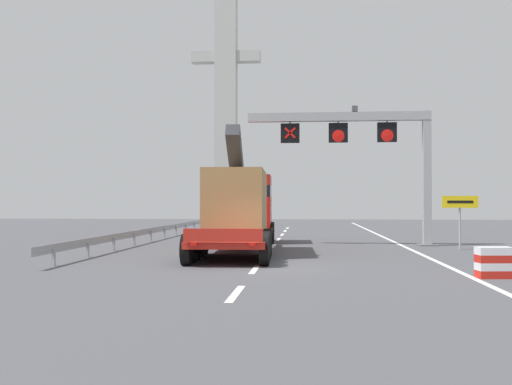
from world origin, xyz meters
The scene contains 9 objects.
ground centered at (0.00, 0.00, 0.00)m, with size 112.00×112.00×0.00m, color #4C4C51.
lane_markings centered at (-0.28, 12.00, 0.01)m, with size 0.20×38.60×0.01m.
edge_line_right centered at (6.20, 12.00, 0.01)m, with size 0.20×63.00×0.01m, color silver.
overhead_lane_gantry centered at (4.41, 10.33, 5.38)m, with size 9.55×0.90×7.13m.
heavy_haul_truck_red centered at (-1.68, 7.55, 1.99)m, with size 3.48×14.14×5.30m.
exit_sign_yellow centered at (8.47, 7.90, 1.92)m, with size 1.63×0.15×2.50m.
crash_barrier_striped centered at (6.83, -2.43, 0.45)m, with size 1.05×0.62×0.90m.
guardrail_left centered at (-7.34, 15.25, 0.56)m, with size 0.13×34.50×0.76m.
bridge_pylon_distant centered at (-9.16, 55.48, 17.43)m, with size 9.00×2.00×34.07m.
Camera 1 is at (1.44, -19.97, 2.19)m, focal length 41.16 mm.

